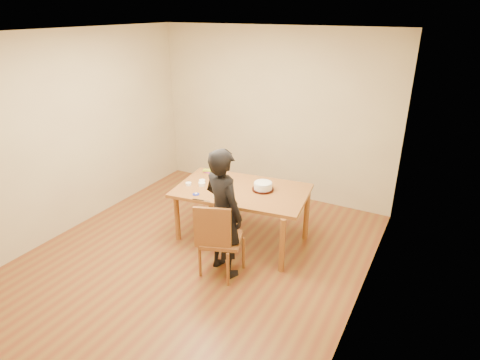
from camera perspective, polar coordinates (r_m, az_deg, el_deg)
The scene contains 16 objects.
room_shell at distance 4.93m, azimuth -4.40°, elevation 4.52°, with size 4.00×4.50×2.70m.
dining_table at distance 5.24m, azimuth 0.26°, elevation -1.51°, with size 1.70×1.01×0.04m, color brown.
dining_chair at distance 4.72m, azimuth -2.62°, elevation -8.47°, with size 0.44×0.44×0.04m, color brown.
cake_plate at distance 5.21m, azimuth 3.29°, elevation -1.32°, with size 0.28×0.28×0.02m, color #AC1B0B.
cake at distance 5.19m, azimuth 3.30°, elevation -0.84°, with size 0.24×0.24×0.08m, color white.
frosting_dome at distance 5.17m, azimuth 3.31°, elevation -0.32°, with size 0.23×0.23×0.03m, color white.
frosting_tub at distance 5.01m, azimuth -3.30°, elevation -2.02°, with size 0.10×0.10×0.09m, color white.
frosting_lid at distance 5.12m, azimuth -6.28°, elevation -2.02°, with size 0.09×0.09×0.01m, color #172395.
frosting_dollop at distance 5.11m, azimuth -6.28°, elevation -1.89°, with size 0.04×0.04×0.02m, color white.
ramekin_green at distance 5.39m, azimuth -7.34°, elevation -0.55°, with size 0.08×0.08×0.04m, color white.
ramekin_yellow at distance 5.44m, azimuth -5.41°, elevation -0.18°, with size 0.08×0.08×0.04m, color white.
ramekin_multi at distance 5.35m, azimuth -5.44°, elevation -0.58°, with size 0.09×0.09×0.04m, color white.
candy_box_pink at distance 5.78m, azimuth -4.53°, elevation 1.17°, with size 0.12×0.06×0.02m, color #DF34AE.
candy_box_green at distance 5.77m, azimuth -4.56°, elevation 1.37°, with size 0.14×0.07×0.02m, color #3E951B.
spatula at distance 4.97m, azimuth -5.95°, elevation -2.81°, with size 0.15×0.01×0.01m, color black.
person at distance 4.59m, azimuth -2.41°, elevation -4.71°, with size 0.57×0.37×1.56m, color black.
Camera 1 is at (2.55, -3.57, 2.94)m, focal length 30.00 mm.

